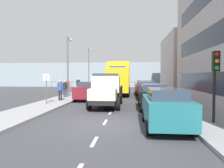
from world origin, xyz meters
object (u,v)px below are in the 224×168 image
(pedestrian_strolling, at_px, (65,87))
(pedestrian_near_railing, at_px, (67,86))
(lorry_cargo_yellow, at_px, (119,77))
(pedestrian_couple_b, at_px, (78,84))
(pedestrian_in_dark_coat, at_px, (60,88))
(car_red_kerbside_3, at_px, (143,87))
(truck_vintage_cream, at_px, (106,91))
(traffic_light_near, at_px, (215,71))
(lamp_post_promenade, at_px, (68,61))
(car_maroon_oppositeside_0, at_px, (88,91))
(car_navy_kerbside_2, at_px, (147,90))
(car_black_kerbside_1, at_px, (153,96))
(car_teal_kerbside_near, at_px, (165,107))
(lamp_post_far, at_px, (89,65))
(street_sign, at_px, (46,84))

(pedestrian_strolling, distance_m, pedestrian_near_railing, 2.39)
(lorry_cargo_yellow, bearing_deg, pedestrian_couple_b, -10.48)
(pedestrian_in_dark_coat, bearing_deg, car_red_kerbside_3, -135.30)
(pedestrian_in_dark_coat, xyz_separation_m, pedestrian_strolling, (0.55, -2.88, -0.08))
(pedestrian_strolling, relative_size, pedestrian_couple_b, 0.91)
(truck_vintage_cream, bearing_deg, traffic_light_near, 137.23)
(truck_vintage_cream, xyz_separation_m, lamp_post_promenade, (4.58, -5.78, 2.61))
(car_red_kerbside_3, relative_size, pedestrian_strolling, 2.76)
(car_maroon_oppositeside_0, bearing_deg, traffic_light_near, 130.05)
(car_navy_kerbside_2, bearing_deg, car_black_kerbside_1, 90.00)
(car_red_kerbside_3, bearing_deg, pedestrian_strolling, 29.51)
(car_red_kerbside_3, xyz_separation_m, pedestrian_near_railing, (8.57, 2.24, 0.27))
(pedestrian_couple_b, bearing_deg, car_teal_kerbside_near, 116.30)
(car_teal_kerbside_near, bearing_deg, lorry_cargo_yellow, -79.38)
(truck_vintage_cream, height_order, pedestrian_strolling, truck_vintage_cream)
(car_navy_kerbside_2, xyz_separation_m, lamp_post_far, (7.78, -10.67, 3.05))
(pedestrian_near_railing, bearing_deg, street_sign, 95.85)
(lorry_cargo_yellow, bearing_deg, pedestrian_in_dark_coat, 58.15)
(pedestrian_strolling, xyz_separation_m, traffic_light_near, (-10.34, 10.46, 1.35))
(truck_vintage_cream, xyz_separation_m, car_red_kerbside_3, (-3.27, -9.95, -0.28))
(car_black_kerbside_1, relative_size, car_navy_kerbside_2, 0.99)
(lamp_post_promenade, relative_size, street_sign, 2.69)
(traffic_light_near, bearing_deg, truck_vintage_cream, -42.77)
(car_teal_kerbside_near, height_order, pedestrian_near_railing, pedestrian_near_railing)
(car_navy_kerbside_2, height_order, pedestrian_strolling, pedestrian_strolling)
(pedestrian_couple_b, bearing_deg, pedestrian_in_dark_coat, 94.20)
(pedestrian_strolling, distance_m, lamp_post_far, 10.79)
(street_sign, bearing_deg, lamp_post_far, -90.10)
(pedestrian_strolling, bearing_deg, pedestrian_near_railing, -78.64)
(traffic_light_near, height_order, street_sign, traffic_light_near)
(pedestrian_in_dark_coat, height_order, pedestrian_couple_b, pedestrian_couple_b)
(car_teal_kerbside_near, distance_m, pedestrian_strolling, 13.64)
(car_teal_kerbside_near, height_order, traffic_light_near, traffic_light_near)
(car_black_kerbside_1, xyz_separation_m, lamp_post_far, (7.78, -16.43, 3.05))
(truck_vintage_cream, bearing_deg, lamp_post_far, -74.05)
(traffic_light_near, bearing_deg, car_black_kerbside_1, -63.21)
(car_teal_kerbside_near, bearing_deg, car_navy_kerbside_2, -90.00)
(pedestrian_couple_b, distance_m, lamp_post_far, 5.59)
(truck_vintage_cream, relative_size, car_maroon_oppositeside_0, 1.36)
(pedestrian_in_dark_coat, relative_size, pedestrian_strolling, 1.08)
(lamp_post_far, bearing_deg, pedestrian_near_railing, 84.40)
(lorry_cargo_yellow, xyz_separation_m, car_teal_kerbside_near, (-2.91, 15.55, -1.18))
(car_red_kerbside_3, relative_size, traffic_light_near, 1.43)
(car_red_kerbside_3, distance_m, lamp_post_far, 10.19)
(truck_vintage_cream, height_order, car_navy_kerbside_2, truck_vintage_cream)
(car_teal_kerbside_near, xyz_separation_m, car_maroon_oppositeside_0, (5.46, -9.68, 0.00))
(car_black_kerbside_1, bearing_deg, car_maroon_oppositeside_0, -40.86)
(car_teal_kerbside_near, distance_m, pedestrian_couple_b, 18.43)
(pedestrian_strolling, distance_m, pedestrian_couple_b, 5.54)
(truck_vintage_cream, bearing_deg, car_black_kerbside_1, 168.66)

